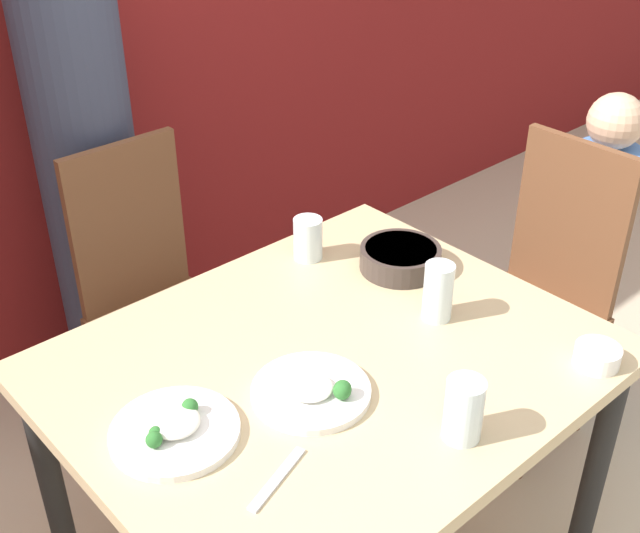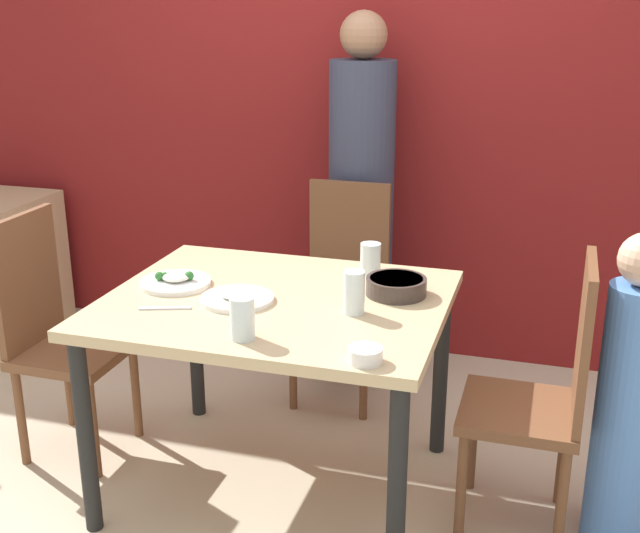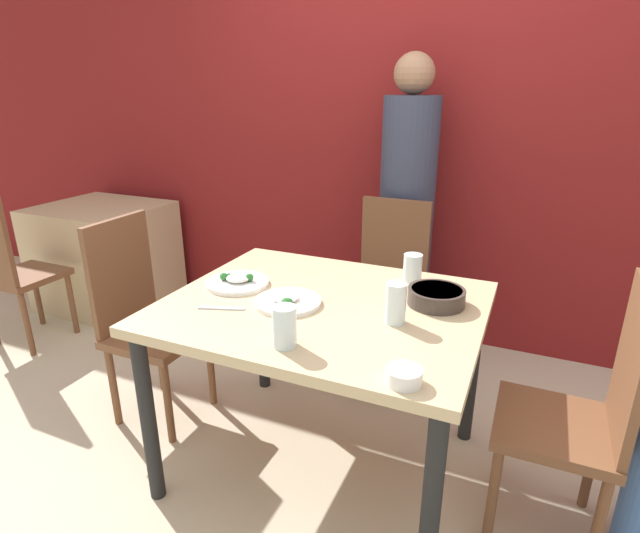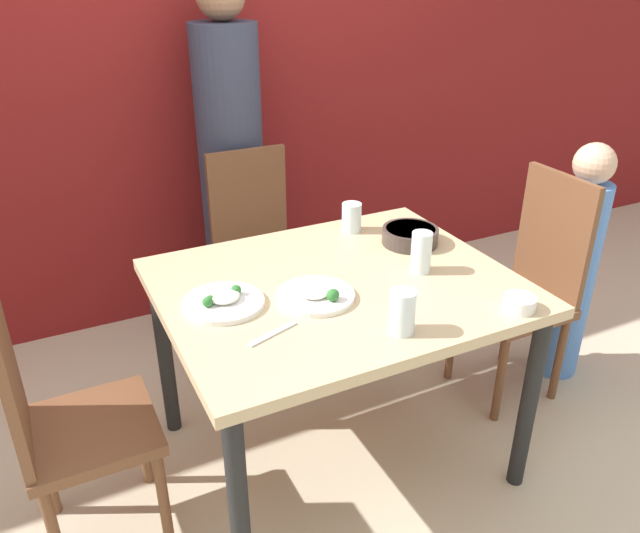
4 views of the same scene
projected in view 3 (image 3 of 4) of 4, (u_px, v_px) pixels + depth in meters
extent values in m
plane|color=beige|center=(323.00, 463.00, 2.21)|extent=(10.00, 10.00, 0.00)
cube|color=maroon|center=(419.00, 126.00, 2.99)|extent=(10.00, 0.06, 2.70)
cube|color=tan|center=(323.00, 307.00, 1.95)|extent=(1.21, 0.99, 0.04)
cylinder|color=black|center=(148.00, 419.00, 1.91)|extent=(0.06, 0.06, 0.74)
cylinder|color=black|center=(431.00, 511.00, 1.50)|extent=(0.06, 0.06, 0.74)
cylinder|color=black|center=(262.00, 325.00, 2.67)|extent=(0.06, 0.06, 0.74)
cylinder|color=black|center=(472.00, 369.00, 2.25)|extent=(0.06, 0.06, 0.74)
cube|color=brown|center=(383.00, 307.00, 2.71)|extent=(0.40, 0.40, 0.04)
cube|color=brown|center=(395.00, 247.00, 2.77)|extent=(0.38, 0.03, 0.54)
cylinder|color=brown|center=(343.00, 352.00, 2.71)|extent=(0.04, 0.04, 0.42)
cylinder|color=brown|center=(402.00, 365.00, 2.59)|extent=(0.04, 0.04, 0.42)
cylinder|color=brown|center=(363.00, 327.00, 2.99)|extent=(0.04, 0.04, 0.42)
cylinder|color=brown|center=(417.00, 338.00, 2.87)|extent=(0.04, 0.04, 0.42)
cube|color=brown|center=(554.00, 426.00, 1.76)|extent=(0.40, 0.40, 0.04)
cube|color=brown|center=(632.00, 366.00, 1.59)|extent=(0.03, 0.38, 0.54)
cylinder|color=brown|center=(501.00, 439.00, 2.04)|extent=(0.04, 0.04, 0.42)
cylinder|color=brown|center=(493.00, 496.00, 1.76)|extent=(0.04, 0.04, 0.42)
cylinder|color=brown|center=(591.00, 462.00, 1.92)|extent=(0.04, 0.04, 0.42)
cylinder|color=brown|center=(598.00, 527.00, 1.64)|extent=(0.04, 0.04, 0.42)
cube|color=brown|center=(159.00, 335.00, 2.41)|extent=(0.40, 0.40, 0.04)
cube|color=brown|center=(121.00, 274.00, 2.38)|extent=(0.03, 0.38, 0.54)
cylinder|color=brown|center=(168.00, 403.00, 2.28)|extent=(0.04, 0.04, 0.42)
cylinder|color=brown|center=(211.00, 368.00, 2.56)|extent=(0.04, 0.04, 0.42)
cylinder|color=brown|center=(113.00, 386.00, 2.40)|extent=(0.04, 0.04, 0.42)
cylinder|color=brown|center=(160.00, 355.00, 2.69)|extent=(0.04, 0.04, 0.42)
cylinder|color=#33384C|center=(405.00, 232.00, 2.94)|extent=(0.32, 0.32, 1.53)
sphere|color=#9E7051|center=(414.00, 73.00, 2.65)|extent=(0.22, 0.22, 0.22)
cylinder|color=#3D332D|center=(436.00, 297.00, 1.92)|extent=(0.22, 0.22, 0.06)
cylinder|color=#BC5123|center=(437.00, 290.00, 1.91)|extent=(0.19, 0.19, 0.01)
cylinder|color=white|center=(237.00, 283.00, 2.12)|extent=(0.27, 0.27, 0.02)
ellipsoid|color=white|center=(238.00, 278.00, 2.11)|extent=(0.10, 0.10, 0.03)
sphere|color=#2D702D|center=(224.00, 277.00, 2.11)|extent=(0.03, 0.03, 0.03)
sphere|color=#2D702D|center=(249.00, 277.00, 2.10)|extent=(0.03, 0.03, 0.03)
sphere|color=#2D702D|center=(229.00, 276.00, 2.13)|extent=(0.03, 0.03, 0.03)
cylinder|color=white|center=(288.00, 302.00, 1.93)|extent=(0.26, 0.26, 0.02)
ellipsoid|color=white|center=(286.00, 298.00, 1.92)|extent=(0.10, 0.10, 0.02)
sphere|color=#2D702D|center=(286.00, 303.00, 1.85)|extent=(0.04, 0.04, 0.04)
sphere|color=#2D702D|center=(288.00, 303.00, 1.85)|extent=(0.04, 0.04, 0.04)
cylinder|color=white|center=(404.00, 376.00, 1.41)|extent=(0.10, 0.10, 0.05)
cylinder|color=white|center=(404.00, 370.00, 1.40)|extent=(0.09, 0.09, 0.01)
cylinder|color=silver|center=(413.00, 268.00, 2.15)|extent=(0.08, 0.08, 0.12)
cylinder|color=silver|center=(396.00, 303.00, 1.76)|extent=(0.07, 0.07, 0.15)
cylinder|color=silver|center=(284.00, 327.00, 1.60)|extent=(0.08, 0.08, 0.14)
cube|color=silver|center=(221.00, 308.00, 1.89)|extent=(0.18, 0.08, 0.01)
cube|color=tan|center=(106.00, 256.00, 3.74)|extent=(0.84, 0.75, 0.76)
cube|color=brown|center=(25.00, 276.00, 3.16)|extent=(0.40, 0.40, 0.04)
cylinder|color=brown|center=(72.00, 304.00, 3.32)|extent=(0.04, 0.04, 0.42)
cylinder|color=brown|center=(37.00, 296.00, 3.44)|extent=(0.04, 0.04, 0.42)
cylinder|color=brown|center=(27.00, 324.00, 3.03)|extent=(0.04, 0.04, 0.42)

